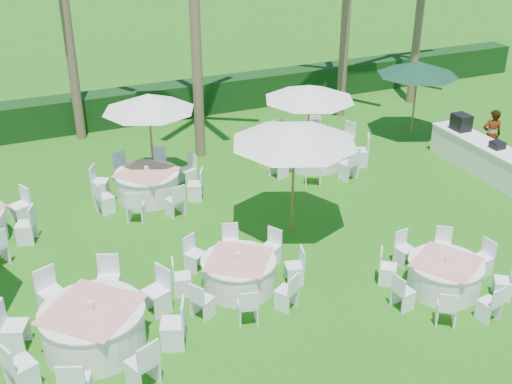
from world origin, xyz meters
TOP-DOWN VIEW (x-y plane):
  - ground at (0.00, 0.00)m, footprint 120.00×120.00m
  - hedge at (0.00, 12.00)m, footprint 34.00×1.00m
  - banquet_table_a at (-3.66, 0.12)m, footprint 3.39×3.39m
  - banquet_table_b at (-0.40, 0.82)m, footprint 2.86×2.86m
  - banquet_table_c at (3.65, -1.04)m, footprint 2.82×2.82m
  - banquet_table_e at (-1.09, 5.85)m, footprint 3.09×3.09m
  - banquet_table_f at (4.24, 6.06)m, footprint 3.36×3.36m
  - umbrella_b at (1.77, 2.58)m, footprint 3.11×3.11m
  - umbrella_c at (-0.69, 6.63)m, footprint 2.60×2.60m
  - umbrella_d at (4.04, 6.09)m, footprint 2.76×2.76m
  - umbrella_green at (8.42, 6.76)m, footprint 2.70×2.70m
  - buffet_table at (8.64, 3.46)m, footprint 0.87×4.10m
  - staff_person at (9.45, 4.12)m, footprint 0.71×0.60m
  - palm_d at (7.28, 9.61)m, footprint 4.40×4.16m

SIDE VIEW (x-z plane):
  - ground at x=0.00m, z-range 0.00..0.00m
  - banquet_table_c at x=3.65m, z-range -0.06..0.80m
  - banquet_table_b at x=-0.40m, z-range -0.06..0.82m
  - banquet_table_e at x=-1.09m, z-range -0.06..0.89m
  - banquet_table_f at x=4.24m, z-range -0.06..0.95m
  - banquet_table_a at x=-3.66m, z-range -0.06..0.98m
  - buffet_table at x=8.64m, z-range -0.22..1.24m
  - hedge at x=0.00m, z-range 0.00..1.20m
  - staff_person at x=9.45m, z-range 0.00..1.66m
  - umbrella_d at x=4.04m, z-range 1.05..3.61m
  - umbrella_green at x=8.42m, z-range 1.08..3.70m
  - umbrella_c at x=-0.69m, z-range 1.13..3.86m
  - umbrella_b at x=1.77m, z-range 1.20..4.12m
  - palm_d at x=7.28m, z-range 0.44..7.97m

